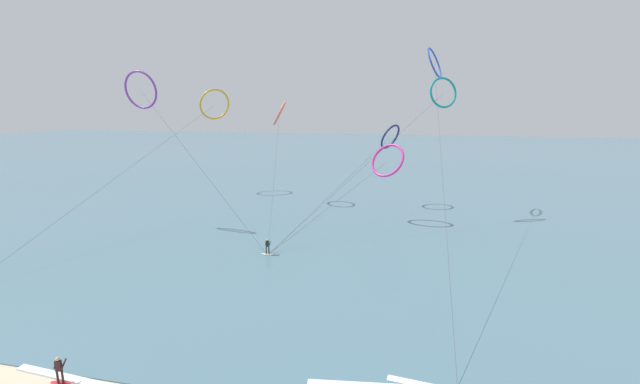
{
  "coord_description": "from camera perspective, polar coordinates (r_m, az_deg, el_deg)",
  "views": [
    {
      "loc": [
        6.95,
        -10.72,
        15.44
      ],
      "look_at": [
        0.0,
        21.74,
        8.3
      ],
      "focal_mm": 22.95,
      "sensor_mm": 36.0,
      "label": 1
    }
  ],
  "objects": [
    {
      "name": "wave_crest_near",
      "position": [
        28.8,
        -30.07,
        -21.92
      ],
      "size": [
        9.5,
        1.17,
        0.12
      ],
      "primitive_type": "cube",
      "rotation": [
        0.0,
        0.0,
        -0.07
      ],
      "color": "white",
      "rests_on": "ground"
    },
    {
      "name": "kite_violet",
      "position": [
        56.77,
        -23.72,
        12.88
      ],
      "size": [
        21.35,
        8.85,
        19.53
      ],
      "rotation": [
        0.0,
        0.0,
        3.06
      ],
      "color": "purple",
      "rests_on": "ground"
    },
    {
      "name": "surfer_ivory",
      "position": [
        43.25,
        -7.33,
        -7.71
      ],
      "size": [
        1.4,
        0.61,
        1.7
      ],
      "rotation": [
        0.0,
        0.0,
        3.32
      ],
      "color": "silver",
      "rests_on": "ground"
    },
    {
      "name": "kite_amber",
      "position": [
        76.06,
        -14.51,
        11.74
      ],
      "size": [
        4.99,
        47.46,
        18.13
      ],
      "rotation": [
        0.0,
        0.0,
        3.97
      ],
      "color": "orange",
      "rests_on": "ground"
    },
    {
      "name": "kite_cobalt",
      "position": [
        64.23,
        15.69,
        16.92
      ],
      "size": [
        3.28,
        45.72,
        23.53
      ],
      "rotation": [
        0.0,
        0.0,
        1.27
      ],
      "color": "#2647B7",
      "rests_on": "ground"
    },
    {
      "name": "kite_coral",
      "position": [
        65.6,
        -5.67,
        10.84
      ],
      "size": [
        7.72,
        26.51,
        15.94
      ],
      "rotation": [
        0.0,
        0.0,
        4.98
      ],
      "color": "#EA7260",
      "rests_on": "ground"
    },
    {
      "name": "kite_teal",
      "position": [
        59.13,
        16.78,
        13.1
      ],
      "size": [
        20.31,
        22.28,
        19.07
      ],
      "rotation": [
        0.0,
        0.0,
        0.54
      ],
      "color": "teal",
      "rests_on": "ground"
    },
    {
      "name": "kite_magenta",
      "position": [
        54.65,
        9.39,
        4.37
      ],
      "size": [
        14.08,
        18.27,
        10.37
      ],
      "rotation": [
        0.0,
        0.0,
        5.73
      ],
      "color": "#CC288E",
      "rests_on": "ground"
    },
    {
      "name": "surfer_crimson",
      "position": [
        28.96,
        -32.56,
        -20.43
      ],
      "size": [
        1.4,
        0.62,
        1.7
      ],
      "rotation": [
        0.0,
        0.0,
        3.37
      ],
      "color": "red",
      "rests_on": "ground"
    },
    {
      "name": "kite_navy",
      "position": [
        63.87,
        9.75,
        7.58
      ],
      "size": [
        13.1,
        27.72,
        12.52
      ],
      "rotation": [
        0.0,
        0.0,
        4.2
      ],
      "color": "navy",
      "rests_on": "ground"
    },
    {
      "name": "sea_water",
      "position": [
        118.66,
        8.66,
        4.55
      ],
      "size": [
        400.0,
        200.0,
        0.08
      ],
      "primitive_type": "cube",
      "color": "slate",
      "rests_on": "ground"
    }
  ]
}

